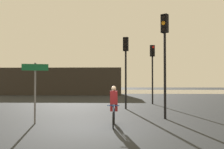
{
  "coord_description": "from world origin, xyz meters",
  "views": [
    {
      "loc": [
        0.99,
        -9.53,
        1.83
      ],
      "look_at": [
        0.5,
        5.0,
        2.2
      ],
      "focal_mm": 40.0,
      "sensor_mm": 36.0,
      "label": 1
    }
  ],
  "objects_px": {
    "distant_building": "(62,81)",
    "cyclist": "(114,106)",
    "traffic_light_near_right": "(165,47)",
    "direction_sign_post": "(35,84)",
    "traffic_light_center": "(126,59)",
    "traffic_light_far_right": "(152,63)"
  },
  "relations": [
    {
      "from": "distant_building",
      "to": "direction_sign_post",
      "type": "distance_m",
      "value": 23.15
    },
    {
      "from": "traffic_light_far_right",
      "to": "traffic_light_center",
      "type": "xyz_separation_m",
      "value": [
        -2.19,
        -3.52,
        0.01
      ]
    },
    {
      "from": "distant_building",
      "to": "traffic_light_center",
      "type": "height_order",
      "value": "traffic_light_center"
    },
    {
      "from": "distant_building",
      "to": "direction_sign_post",
      "type": "height_order",
      "value": "distant_building"
    },
    {
      "from": "distant_building",
      "to": "traffic_light_near_right",
      "type": "bearing_deg",
      "value": -64.74
    },
    {
      "from": "distant_building",
      "to": "cyclist",
      "type": "xyz_separation_m",
      "value": [
        7.58,
        -23.17,
        -0.94
      ]
    },
    {
      "from": "traffic_light_near_right",
      "to": "direction_sign_post",
      "type": "bearing_deg",
      "value": 50.64
    },
    {
      "from": "traffic_light_far_right",
      "to": "cyclist",
      "type": "distance_m",
      "value": 10.34
    },
    {
      "from": "distant_building",
      "to": "traffic_light_far_right",
      "type": "bearing_deg",
      "value": -52.44
    },
    {
      "from": "traffic_light_near_right",
      "to": "traffic_light_far_right",
      "type": "height_order",
      "value": "traffic_light_near_right"
    },
    {
      "from": "traffic_light_near_right",
      "to": "traffic_light_center",
      "type": "bearing_deg",
      "value": -31.16
    },
    {
      "from": "distant_building",
      "to": "cyclist",
      "type": "bearing_deg",
      "value": -71.89
    },
    {
      "from": "distant_building",
      "to": "traffic_light_center",
      "type": "relative_size",
      "value": 3.39
    },
    {
      "from": "traffic_light_near_right",
      "to": "traffic_light_center",
      "type": "height_order",
      "value": "traffic_light_near_right"
    },
    {
      "from": "traffic_light_far_right",
      "to": "direction_sign_post",
      "type": "relative_size",
      "value": 1.79
    },
    {
      "from": "traffic_light_center",
      "to": "cyclist",
      "type": "xyz_separation_m",
      "value": [
        -0.62,
        -6.14,
        -2.42
      ]
    },
    {
      "from": "traffic_light_center",
      "to": "traffic_light_far_right",
      "type": "bearing_deg",
      "value": -104.56
    },
    {
      "from": "cyclist",
      "to": "direction_sign_post",
      "type": "bearing_deg",
      "value": -6.15
    },
    {
      "from": "traffic_light_near_right",
      "to": "cyclist",
      "type": "bearing_deg",
      "value": 74.65
    },
    {
      "from": "traffic_light_near_right",
      "to": "direction_sign_post",
      "type": "distance_m",
      "value": 6.27
    },
    {
      "from": "traffic_light_near_right",
      "to": "distant_building",
      "type": "bearing_deg",
      "value": -29.3
    },
    {
      "from": "direction_sign_post",
      "to": "cyclist",
      "type": "distance_m",
      "value": 3.51
    }
  ]
}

